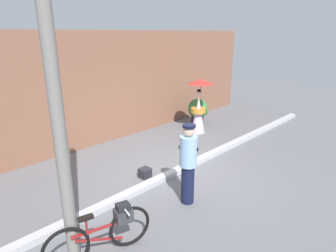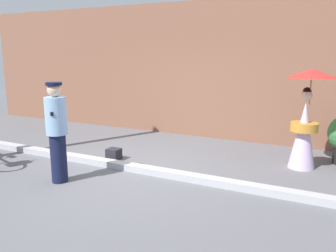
% 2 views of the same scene
% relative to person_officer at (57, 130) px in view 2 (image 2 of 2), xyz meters
% --- Properties ---
extents(ground_plane, '(30.00, 30.00, 0.00)m').
position_rel_person_officer_xyz_m(ground_plane, '(0.76, 1.00, -0.88)').
color(ground_plane, slate).
extents(building_wall, '(14.00, 0.40, 3.35)m').
position_rel_person_officer_xyz_m(building_wall, '(0.76, 4.22, 0.80)').
color(building_wall, brown).
rests_on(building_wall, ground_plane).
extents(sidewalk_curb, '(14.00, 0.20, 0.12)m').
position_rel_person_officer_xyz_m(sidewalk_curb, '(0.76, 1.00, -0.82)').
color(sidewalk_curb, '#B2B2B7').
rests_on(sidewalk_curb, ground_plane).
extents(person_officer, '(0.34, 0.36, 1.65)m').
position_rel_person_officer_xyz_m(person_officer, '(0.00, 0.00, 0.00)').
color(person_officer, '#141938').
rests_on(person_officer, ground_plane).
extents(person_with_parasol, '(0.87, 0.87, 1.83)m').
position_rel_person_officer_xyz_m(person_with_parasol, '(3.52, 2.56, 0.07)').
color(person_with_parasol, silver).
rests_on(person_with_parasol, ground_plane).
extents(backpack_on_pavement, '(0.25, 0.23, 0.22)m').
position_rel_person_officer_xyz_m(backpack_on_pavement, '(0.09, 1.40, -0.76)').
color(backpack_on_pavement, '#26262D').
rests_on(backpack_on_pavement, ground_plane).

